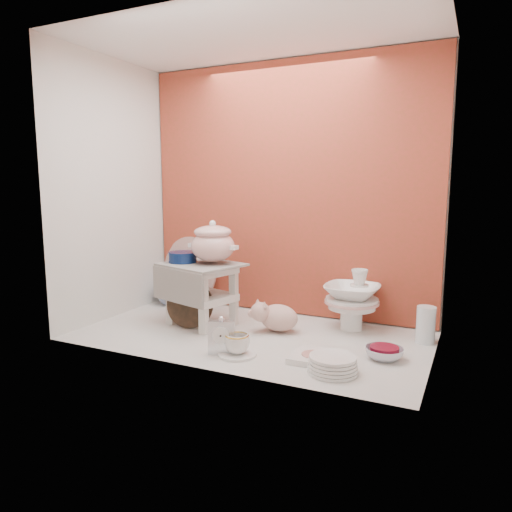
{
  "coord_description": "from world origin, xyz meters",
  "views": [
    {
      "loc": [
        1.05,
        -2.16,
        0.79
      ],
      "look_at": [
        0.02,
        0.02,
        0.42
      ],
      "focal_mm": 33.27,
      "sensor_mm": 36.0,
      "label": 1
    }
  ],
  "objects_px": {
    "floral_platter": "(190,270)",
    "mantel_clock": "(222,335)",
    "dinner_plate_stack": "(333,364)",
    "crystal_bowl": "(384,353)",
    "soup_tureen": "(213,242)",
    "gold_rim_teacup": "(237,343)",
    "blue_white_vase": "(173,285)",
    "porcelain_tower": "(352,299)",
    "plush_pig": "(279,317)",
    "step_stool": "(202,294)"
  },
  "relations": [
    {
      "from": "floral_platter",
      "to": "plush_pig",
      "type": "relative_size",
      "value": 1.64
    },
    {
      "from": "floral_platter",
      "to": "dinner_plate_stack",
      "type": "height_order",
      "value": "floral_platter"
    },
    {
      "from": "soup_tureen",
      "to": "dinner_plate_stack",
      "type": "height_order",
      "value": "soup_tureen"
    },
    {
      "from": "soup_tureen",
      "to": "mantel_clock",
      "type": "bearing_deg",
      "value": -55.34
    },
    {
      "from": "blue_white_vase",
      "to": "porcelain_tower",
      "type": "relative_size",
      "value": 0.73
    },
    {
      "from": "porcelain_tower",
      "to": "soup_tureen",
      "type": "bearing_deg",
      "value": -161.93
    },
    {
      "from": "soup_tureen",
      "to": "plush_pig",
      "type": "relative_size",
      "value": 1.04
    },
    {
      "from": "mantel_clock",
      "to": "porcelain_tower",
      "type": "bearing_deg",
      "value": 32.61
    },
    {
      "from": "soup_tureen",
      "to": "porcelain_tower",
      "type": "height_order",
      "value": "soup_tureen"
    },
    {
      "from": "dinner_plate_stack",
      "to": "floral_platter",
      "type": "bearing_deg",
      "value": 148.06
    },
    {
      "from": "floral_platter",
      "to": "blue_white_vase",
      "type": "distance_m",
      "value": 0.15
    },
    {
      "from": "soup_tureen",
      "to": "gold_rim_teacup",
      "type": "distance_m",
      "value": 0.66
    },
    {
      "from": "blue_white_vase",
      "to": "porcelain_tower",
      "type": "xyz_separation_m",
      "value": [
        1.2,
        -0.05,
        0.05
      ]
    },
    {
      "from": "plush_pig",
      "to": "gold_rim_teacup",
      "type": "xyz_separation_m",
      "value": [
        -0.04,
        -0.41,
        -0.02
      ]
    },
    {
      "from": "soup_tureen",
      "to": "crystal_bowl",
      "type": "distance_m",
      "value": 1.08
    },
    {
      "from": "step_stool",
      "to": "porcelain_tower",
      "type": "height_order",
      "value": "step_stool"
    },
    {
      "from": "porcelain_tower",
      "to": "dinner_plate_stack",
      "type": "bearing_deg",
      "value": -82.84
    },
    {
      "from": "dinner_plate_stack",
      "to": "crystal_bowl",
      "type": "relative_size",
      "value": 1.25
    },
    {
      "from": "blue_white_vase",
      "to": "mantel_clock",
      "type": "distance_m",
      "value": 1.01
    },
    {
      "from": "soup_tureen",
      "to": "blue_white_vase",
      "type": "xyz_separation_m",
      "value": [
        -0.48,
        0.28,
        -0.35
      ]
    },
    {
      "from": "blue_white_vase",
      "to": "crystal_bowl",
      "type": "relative_size",
      "value": 1.44
    },
    {
      "from": "step_stool",
      "to": "mantel_clock",
      "type": "bearing_deg",
      "value": -31.35
    },
    {
      "from": "dinner_plate_stack",
      "to": "crystal_bowl",
      "type": "xyz_separation_m",
      "value": [
        0.17,
        0.25,
        -0.01
      ]
    },
    {
      "from": "plush_pig",
      "to": "gold_rim_teacup",
      "type": "bearing_deg",
      "value": -106.37
    },
    {
      "from": "plush_pig",
      "to": "porcelain_tower",
      "type": "xyz_separation_m",
      "value": [
        0.34,
        0.21,
        0.09
      ]
    },
    {
      "from": "blue_white_vase",
      "to": "mantel_clock",
      "type": "height_order",
      "value": "blue_white_vase"
    },
    {
      "from": "blue_white_vase",
      "to": "dinner_plate_stack",
      "type": "xyz_separation_m",
      "value": [
        1.28,
        -0.67,
        -0.09
      ]
    },
    {
      "from": "blue_white_vase",
      "to": "plush_pig",
      "type": "xyz_separation_m",
      "value": [
        0.86,
        -0.25,
        -0.04
      ]
    },
    {
      "from": "step_stool",
      "to": "soup_tureen",
      "type": "bearing_deg",
      "value": 43.13
    },
    {
      "from": "blue_white_vase",
      "to": "porcelain_tower",
      "type": "distance_m",
      "value": 1.2
    },
    {
      "from": "crystal_bowl",
      "to": "soup_tureen",
      "type": "bearing_deg",
      "value": 172.05
    },
    {
      "from": "soup_tureen",
      "to": "floral_platter",
      "type": "distance_m",
      "value": 0.59
    },
    {
      "from": "gold_rim_teacup",
      "to": "crystal_bowl",
      "type": "distance_m",
      "value": 0.67
    },
    {
      "from": "step_stool",
      "to": "plush_pig",
      "type": "height_order",
      "value": "step_stool"
    },
    {
      "from": "step_stool",
      "to": "porcelain_tower",
      "type": "bearing_deg",
      "value": 35.27
    },
    {
      "from": "blue_white_vase",
      "to": "mantel_clock",
      "type": "xyz_separation_m",
      "value": [
        0.75,
        -0.68,
        -0.03
      ]
    },
    {
      "from": "soup_tureen",
      "to": "gold_rim_teacup",
      "type": "bearing_deg",
      "value": -47.75
    },
    {
      "from": "plush_pig",
      "to": "soup_tureen",
      "type": "bearing_deg",
      "value": 173.18
    },
    {
      "from": "floral_platter",
      "to": "mantel_clock",
      "type": "height_order",
      "value": "floral_platter"
    },
    {
      "from": "dinner_plate_stack",
      "to": "crystal_bowl",
      "type": "distance_m",
      "value": 0.3
    },
    {
      "from": "soup_tureen",
      "to": "blue_white_vase",
      "type": "distance_m",
      "value": 0.65
    },
    {
      "from": "mantel_clock",
      "to": "plush_pig",
      "type": "bearing_deg",
      "value": 53.53
    },
    {
      "from": "plush_pig",
      "to": "dinner_plate_stack",
      "type": "distance_m",
      "value": 0.59
    },
    {
      "from": "soup_tureen",
      "to": "floral_platter",
      "type": "bearing_deg",
      "value": 137.56
    },
    {
      "from": "plush_pig",
      "to": "porcelain_tower",
      "type": "height_order",
      "value": "porcelain_tower"
    },
    {
      "from": "crystal_bowl",
      "to": "dinner_plate_stack",
      "type": "bearing_deg",
      "value": -123.72
    },
    {
      "from": "porcelain_tower",
      "to": "mantel_clock",
      "type": "bearing_deg",
      "value": -125.62
    },
    {
      "from": "mantel_clock",
      "to": "dinner_plate_stack",
      "type": "xyz_separation_m",
      "value": [
        0.53,
        0.01,
        -0.05
      ]
    },
    {
      "from": "floral_platter",
      "to": "dinner_plate_stack",
      "type": "bearing_deg",
      "value": -31.94
    },
    {
      "from": "floral_platter",
      "to": "mantel_clock",
      "type": "relative_size",
      "value": 2.46
    }
  ]
}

